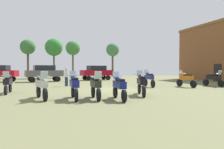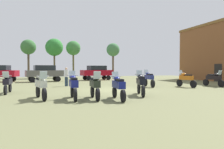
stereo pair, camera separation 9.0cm
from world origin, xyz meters
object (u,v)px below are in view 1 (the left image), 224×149
(motorcycle_7, at_px, (42,85))
(motorcycle_9, at_px, (96,85))
(tree_1, at_px, (113,50))
(tree_4, at_px, (28,48))
(tree_6, at_px, (54,48))
(motorcycle_6, at_px, (8,83))
(motorcycle_2, at_px, (214,78))
(motorcycle_8, at_px, (186,79))
(tree_5, at_px, (73,48))
(car_1, at_px, (44,72))
(motorcycle_12, at_px, (149,78))
(person_2, at_px, (66,75))
(car_3, at_px, (97,72))
(motorcycle_10, at_px, (74,85))
(motorcycle_1, at_px, (141,83))
(motorcycle_5, at_px, (119,86))

(motorcycle_7, distance_m, motorcycle_9, 2.85)
(tree_1, height_order, tree_4, tree_4)
(motorcycle_7, distance_m, tree_6, 24.67)
(tree_4, bearing_deg, motorcycle_6, -87.68)
(motorcycle_2, bearing_deg, motorcycle_7, 6.34)
(motorcycle_8, relative_size, tree_5, 0.33)
(car_1, distance_m, tree_5, 12.73)
(motorcycle_2, bearing_deg, car_1, -44.34)
(tree_5, bearing_deg, tree_6, -154.52)
(motorcycle_12, xyz_separation_m, person_2, (-6.92, 2.71, 0.26))
(motorcycle_7, relative_size, motorcycle_8, 1.01)
(motorcycle_2, xyz_separation_m, tree_4, (-17.60, 21.96, 4.40))
(motorcycle_8, distance_m, tree_1, 22.54)
(motorcycle_6, height_order, car_1, car_1)
(car_3, bearing_deg, motorcycle_9, 156.09)
(motorcycle_8, bearing_deg, motorcycle_12, 147.63)
(motorcycle_10, height_order, car_1, car_1)
(motorcycle_6, relative_size, person_2, 1.23)
(motorcycle_1, height_order, person_2, person_2)
(motorcycle_6, distance_m, tree_5, 24.00)
(car_3, height_order, person_2, car_3)
(motorcycle_7, bearing_deg, person_2, -118.27)
(motorcycle_7, xyz_separation_m, tree_6, (1.10, 24.24, 4.41))
(motorcycle_1, distance_m, motorcycle_6, 8.56)
(tree_5, bearing_deg, person_2, -98.02)
(person_2, xyz_separation_m, tree_6, (-0.76, 16.74, 4.14))
(motorcycle_2, relative_size, tree_5, 0.34)
(motorcycle_5, xyz_separation_m, person_2, (-2.00, 8.85, 0.29))
(motorcycle_1, xyz_separation_m, motorcycle_9, (-2.98, -0.72, -0.02))
(motorcycle_8, height_order, car_1, car_1)
(car_3, bearing_deg, tree_5, 1.97)
(tree_1, xyz_separation_m, tree_5, (-7.51, 0.12, 0.14))
(motorcycle_6, relative_size, tree_5, 0.32)
(motorcycle_6, distance_m, motorcycle_8, 13.92)
(motorcycle_1, bearing_deg, motorcycle_6, 173.17)
(motorcycle_1, bearing_deg, person_2, 132.82)
(motorcycle_5, relative_size, person_2, 1.31)
(motorcycle_10, bearing_deg, motorcycle_5, -19.39)
(motorcycle_7, height_order, motorcycle_12, motorcycle_12)
(person_2, bearing_deg, motorcycle_8, 131.17)
(tree_5, bearing_deg, motorcycle_8, -71.84)
(motorcycle_5, distance_m, motorcycle_7, 4.09)
(motorcycle_6, relative_size, tree_6, 0.32)
(motorcycle_7, xyz_separation_m, tree_1, (11.95, 25.71, 4.35))
(tree_1, bearing_deg, motorcycle_2, -83.43)
(motorcycle_7, xyz_separation_m, tree_5, (4.44, 25.83, 4.49))
(motorcycle_7, relative_size, tree_5, 0.33)
(car_1, bearing_deg, tree_1, -59.88)
(tree_6, bearing_deg, motorcycle_10, -88.76)
(car_1, bearing_deg, motorcycle_5, -177.69)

